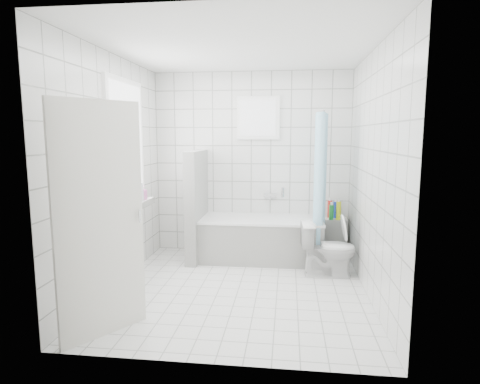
# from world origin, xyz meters

# --- Properties ---
(ground) EXTENTS (3.00, 3.00, 0.00)m
(ground) POSITION_xyz_m (0.00, 0.00, 0.00)
(ground) COLOR white
(ground) RESTS_ON ground
(ceiling) EXTENTS (3.00, 3.00, 0.00)m
(ceiling) POSITION_xyz_m (0.00, 0.00, 2.60)
(ceiling) COLOR white
(ceiling) RESTS_ON ground
(wall_back) EXTENTS (2.80, 0.02, 2.60)m
(wall_back) POSITION_xyz_m (0.00, 1.50, 1.30)
(wall_back) COLOR white
(wall_back) RESTS_ON ground
(wall_front) EXTENTS (2.80, 0.02, 2.60)m
(wall_front) POSITION_xyz_m (0.00, -1.50, 1.30)
(wall_front) COLOR white
(wall_front) RESTS_ON ground
(wall_left) EXTENTS (0.02, 3.00, 2.60)m
(wall_left) POSITION_xyz_m (-1.40, 0.00, 1.30)
(wall_left) COLOR white
(wall_left) RESTS_ON ground
(wall_right) EXTENTS (0.02, 3.00, 2.60)m
(wall_right) POSITION_xyz_m (1.40, 0.00, 1.30)
(wall_right) COLOR white
(wall_right) RESTS_ON ground
(window_left) EXTENTS (0.01, 0.90, 1.40)m
(window_left) POSITION_xyz_m (-1.35, 0.30, 1.60)
(window_left) COLOR white
(window_left) RESTS_ON wall_left
(window_back) EXTENTS (0.50, 0.01, 0.50)m
(window_back) POSITION_xyz_m (0.10, 1.46, 1.95)
(window_back) COLOR white
(window_back) RESTS_ON wall_back
(window_sill) EXTENTS (0.18, 1.02, 0.08)m
(window_sill) POSITION_xyz_m (-1.31, 0.30, 0.86)
(window_sill) COLOR white
(window_sill) RESTS_ON wall_left
(door) EXTENTS (0.49, 0.68, 2.00)m
(door) POSITION_xyz_m (-1.02, -1.15, 1.00)
(door) COLOR silver
(door) RESTS_ON ground
(bathtub) EXTENTS (1.66, 0.77, 0.58)m
(bathtub) POSITION_xyz_m (0.18, 1.12, 0.29)
(bathtub) COLOR white
(bathtub) RESTS_ON ground
(partition_wall) EXTENTS (0.15, 0.85, 1.50)m
(partition_wall) POSITION_xyz_m (-0.71, 1.07, 0.75)
(partition_wall) COLOR white
(partition_wall) RESTS_ON ground
(tiled_ledge) EXTENTS (0.40, 0.24, 0.55)m
(tiled_ledge) POSITION_xyz_m (1.16, 1.38, 0.28)
(tiled_ledge) COLOR white
(tiled_ledge) RESTS_ON ground
(toilet) EXTENTS (0.68, 0.41, 0.67)m
(toilet) POSITION_xyz_m (1.03, 0.56, 0.33)
(toilet) COLOR white
(toilet) RESTS_ON ground
(curtain_rod) EXTENTS (0.02, 0.80, 0.02)m
(curtain_rod) POSITION_xyz_m (0.95, 1.10, 2.00)
(curtain_rod) COLOR silver
(curtain_rod) RESTS_ON wall_back
(shower_curtain) EXTENTS (0.14, 0.48, 1.78)m
(shower_curtain) POSITION_xyz_m (0.95, 0.97, 1.10)
(shower_curtain) COLOR #53C5F4
(shower_curtain) RESTS_ON curtain_rod
(tub_faucet) EXTENTS (0.18, 0.06, 0.06)m
(tub_faucet) POSITION_xyz_m (0.28, 1.46, 0.85)
(tub_faucet) COLOR silver
(tub_faucet) RESTS_ON wall_back
(sill_bottles) EXTENTS (0.17, 0.78, 0.33)m
(sill_bottles) POSITION_xyz_m (-1.30, 0.23, 1.04)
(sill_bottles) COLOR #CC66A9
(sill_bottles) RESTS_ON window_sill
(ledge_bottles) EXTENTS (0.17, 0.20, 0.25)m
(ledge_bottles) POSITION_xyz_m (1.18, 1.36, 0.67)
(ledge_bottles) COLOR #F8FF1A
(ledge_bottles) RESTS_ON tiled_ledge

